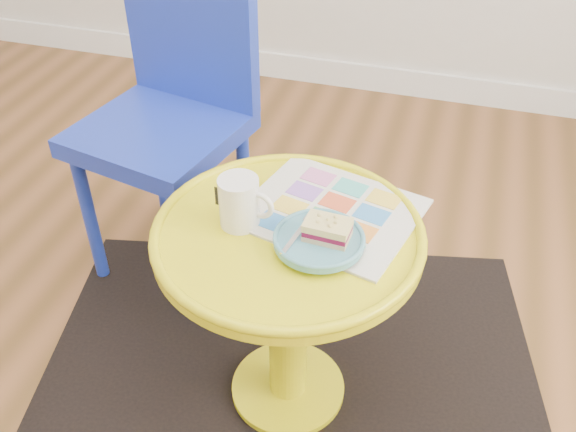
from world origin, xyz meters
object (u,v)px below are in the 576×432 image
(side_table, at_px, (288,284))
(mug, at_px, (240,201))
(plate, at_px, (319,240))
(chair, at_px, (173,103))
(newspaper, at_px, (330,211))

(side_table, bearing_deg, mug, -178.18)
(side_table, xyz_separation_m, plate, (0.07, -0.03, 0.17))
(side_table, height_order, plate, plate)
(chair, distance_m, mug, 0.59)
(mug, bearing_deg, chair, 135.81)
(newspaper, xyz_separation_m, mug, (-0.17, -0.09, 0.06))
(chair, xyz_separation_m, newspaper, (0.54, -0.36, 0.01))
(chair, relative_size, mug, 7.64)
(side_table, distance_m, chair, 0.66)
(chair, bearing_deg, side_table, -31.73)
(mug, height_order, plate, mug)
(chair, distance_m, plate, 0.73)
(newspaper, relative_size, mug, 2.92)
(plate, bearing_deg, newspaper, 92.44)
(side_table, bearing_deg, plate, -23.41)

